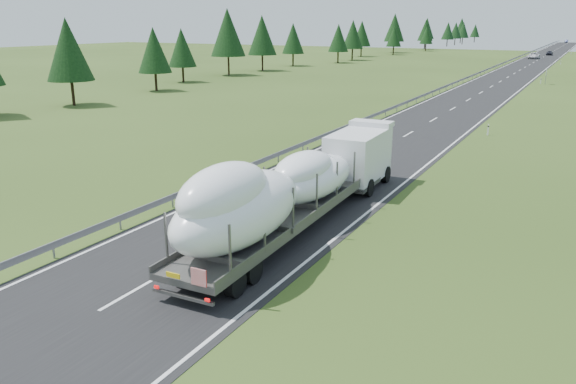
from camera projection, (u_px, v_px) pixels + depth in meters
The scene contains 10 objects.
ground at pixel (254, 223), 28.87m from camera, with size 400.00×400.00×0.00m, color #2E4416.
road_surface at pixel (515, 73), 113.02m from camera, with size 10.00×400.00×0.02m, color black.
guardrail at pixel (488, 69), 115.21m from camera, with size 0.10×400.00×0.76m.
marker_posts at pixel (567, 57), 156.19m from camera, with size 0.13×350.08×1.00m.
highway_sign at pixel (546, 73), 92.39m from camera, with size 0.08×0.90×2.60m.
tree_line_left at pixel (354, 34), 151.07m from camera, with size 14.40×311.11×12.63m.
boat_truck at pixel (291, 185), 26.98m from camera, with size 3.56×20.61×4.70m.
distant_van at pixel (534, 56), 157.21m from camera, with size 2.84×6.16×1.71m, color silver.
distant_car_dark at pixel (550, 53), 173.23m from camera, with size 1.68×4.18×1.43m, color black.
distant_car_blue at pixel (566, 41), 279.18m from camera, with size 1.51×4.33×1.43m, color #1C264E.
Camera 1 is at (14.49, -23.05, 9.91)m, focal length 35.00 mm.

